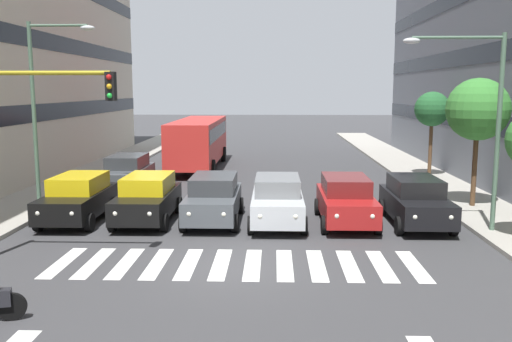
{
  "coord_description": "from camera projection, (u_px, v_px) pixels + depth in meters",
  "views": [
    {
      "loc": [
        -1.03,
        14.79,
        4.88
      ],
      "look_at": [
        -0.36,
        -5.54,
        1.83
      ],
      "focal_mm": 38.38,
      "sensor_mm": 36.0,
      "label": 1
    }
  ],
  "objects": [
    {
      "name": "street_tree_2",
      "position": [
        432.0,
        110.0,
        29.52
      ],
      "size": [
        1.88,
        1.88,
        4.6
      ],
      "color": "#513823",
      "rests_on": "sidewalk_left"
    },
    {
      "name": "car_3",
      "position": [
        214.0,
        198.0,
        20.19
      ],
      "size": [
        2.02,
        4.44,
        1.72
      ],
      "color": "#474C51",
      "rests_on": "ground_plane"
    },
    {
      "name": "street_tree_1",
      "position": [
        478.0,
        110.0,
        21.85
      ],
      "size": [
        2.5,
        2.5,
        5.18
      ],
      "color": "#513823",
      "rests_on": "sidewalk_left"
    },
    {
      "name": "car_4",
      "position": [
        148.0,
        198.0,
        20.25
      ],
      "size": [
        2.02,
        4.44,
        1.72
      ],
      "color": "black",
      "rests_on": "ground_plane"
    },
    {
      "name": "car_row2_0",
      "position": [
        127.0,
        173.0,
        26.34
      ],
      "size": [
        2.02,
        4.44,
        1.72
      ],
      "color": "#474C51",
      "rests_on": "ground_plane"
    },
    {
      "name": "car_0",
      "position": [
        415.0,
        201.0,
        19.76
      ],
      "size": [
        2.02,
        4.44,
        1.72
      ],
      "color": "black",
      "rests_on": "ground_plane"
    },
    {
      "name": "street_lamp_left",
      "position": [
        481.0,
        109.0,
        17.97
      ],
      "size": [
        3.32,
        0.28,
        6.53
      ],
      "color": "#4C6B56",
      "rests_on": "sidewalk_left"
    },
    {
      "name": "car_5",
      "position": [
        78.0,
        198.0,
        20.29
      ],
      "size": [
        2.02,
        4.44,
        1.72
      ],
      "color": "black",
      "rests_on": "ground_plane"
    },
    {
      "name": "car_2",
      "position": [
        277.0,
        200.0,
        19.86
      ],
      "size": [
        2.02,
        4.44,
        1.72
      ],
      "color": "#B2B7BC",
      "rests_on": "ground_plane"
    },
    {
      "name": "bus_behind_traffic",
      "position": [
        199.0,
        138.0,
        33.91
      ],
      "size": [
        2.78,
        10.5,
        3.0
      ],
      "color": "red",
      "rests_on": "ground_plane"
    },
    {
      "name": "crosswalk_markings",
      "position": [
        237.0,
        264.0,
        15.38
      ],
      "size": [
        10.35,
        2.8,
        0.01
      ],
      "color": "silver",
      "rests_on": "ground_plane"
    },
    {
      "name": "traffic_light_gantry",
      "position": [
        5.0,
        133.0,
        14.65
      ],
      "size": [
        4.39,
        0.36,
        5.5
      ],
      "color": "#AD991E",
      "rests_on": "ground_plane"
    },
    {
      "name": "ground_plane",
      "position": [
        237.0,
        264.0,
        15.38
      ],
      "size": [
        180.0,
        180.0,
        0.0
      ],
      "primitive_type": "plane",
      "color": "#38383A"
    },
    {
      "name": "car_1",
      "position": [
        346.0,
        200.0,
        19.91
      ],
      "size": [
        2.02,
        4.44,
        1.72
      ],
      "color": "maroon",
      "rests_on": "ground_plane"
    },
    {
      "name": "street_lamp_right",
      "position": [
        43.0,
        97.0,
        21.45
      ],
      "size": [
        2.65,
        0.28,
        7.31
      ],
      "color": "#4C6B56",
      "rests_on": "sidewalk_right"
    }
  ]
}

